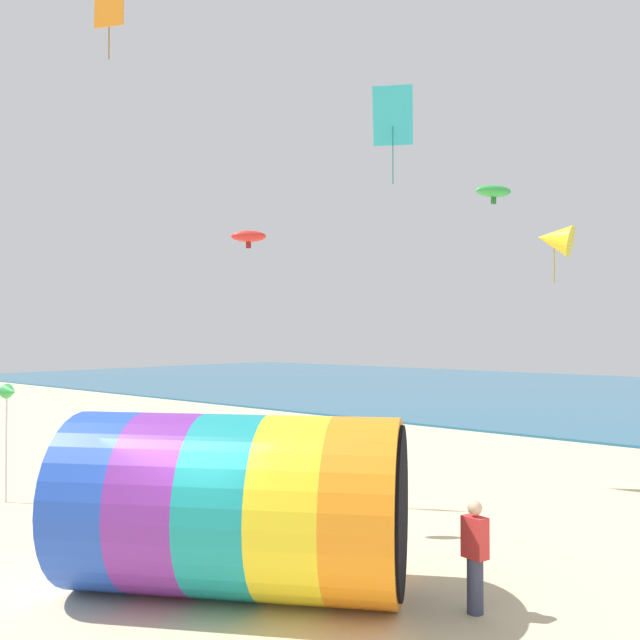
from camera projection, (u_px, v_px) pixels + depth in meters
The scene contains 9 objects.
ground_plane at pixel (208, 601), 10.79m from camera, with size 120.00×120.00×0.00m, color beige.
giant_inflatable_tube at pixel (236, 504), 11.07m from camera, with size 5.84×5.08×2.79m.
kite_handler at pixel (475, 556), 10.33m from camera, with size 0.40×0.29×1.63m.
kite_orange_diamond at pixel (109, 4), 17.98m from camera, with size 0.77×0.41×2.04m.
kite_red_parafoil at pixel (249, 236), 14.95m from camera, with size 0.78×0.74×0.41m.
kite_green_parafoil at pixel (494, 191), 16.91m from camera, with size 0.81×0.94×0.47m.
kite_cyan_diamond at pixel (393, 117), 19.52m from camera, with size 1.20×1.04×2.64m.
kite_yellow_delta at pixel (554, 239), 19.92m from camera, with size 1.23×1.12×1.76m.
beach_flag at pixel (10, 397), 16.94m from camera, with size 0.47×0.36×2.84m.
Camera 1 is at (8.49, -6.98, 4.08)m, focal length 40.00 mm.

